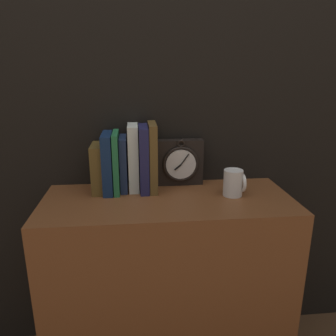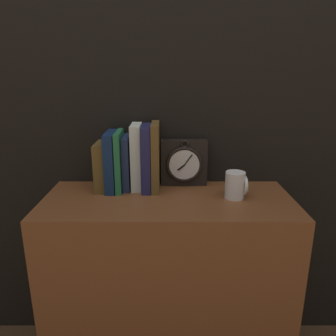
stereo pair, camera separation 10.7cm
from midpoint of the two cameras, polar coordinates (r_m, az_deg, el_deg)
wall_back at (r=1.31m, az=-3.55°, el=21.97°), size 6.00×0.05×2.60m
bookshelf at (r=1.37m, az=-2.39°, el=-19.80°), size 0.90×0.38×0.73m
clock at (r=1.30m, az=-0.26°, el=0.94°), size 0.18×0.06×0.19m
book_slot0_brown at (r=1.27m, az=-14.49°, el=-0.03°), size 0.04×0.14×0.18m
book_slot1_navy at (r=1.25m, az=-12.86°, el=0.84°), size 0.04×0.15×0.22m
book_slot2_green at (r=1.25m, az=-11.41°, el=0.97°), size 0.02×0.15×0.23m
book_slot3_navy at (r=1.26m, az=-10.17°, el=0.74°), size 0.03×0.13×0.21m
book_slot4_white at (r=1.25m, az=-8.50°, el=1.76°), size 0.04×0.12×0.25m
book_slot5_navy at (r=1.24m, az=-6.70°, el=1.60°), size 0.03×0.15×0.25m
book_slot6_brown at (r=1.24m, az=-5.17°, el=1.87°), size 0.03×0.15×0.26m
mug at (r=1.21m, az=8.95°, el=-2.60°), size 0.08×0.07×0.10m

